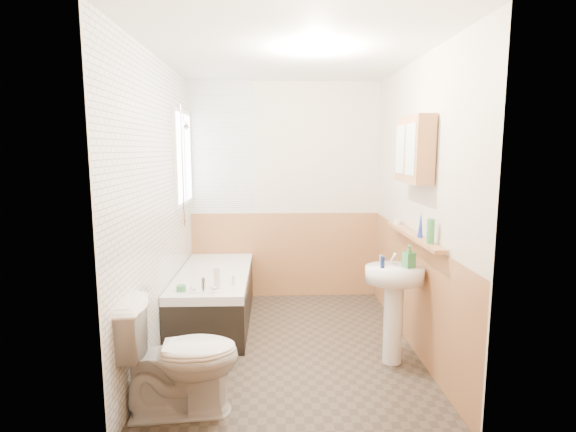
# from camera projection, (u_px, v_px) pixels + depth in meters

# --- Properties ---
(floor) EXTENTS (2.80, 2.80, 0.00)m
(floor) POSITION_uv_depth(u_px,v_px,m) (289.00, 345.00, 4.02)
(floor) COLOR #312923
(floor) RESTS_ON ground
(ceiling) EXTENTS (2.80, 2.80, 0.00)m
(ceiling) POSITION_uv_depth(u_px,v_px,m) (289.00, 55.00, 3.65)
(ceiling) COLOR white
(ceiling) RESTS_ON ground
(wall_back) EXTENTS (2.20, 0.02, 2.50)m
(wall_back) POSITION_uv_depth(u_px,v_px,m) (284.00, 192.00, 5.23)
(wall_back) COLOR beige
(wall_back) RESTS_ON ground
(wall_front) EXTENTS (2.20, 0.02, 2.50)m
(wall_front) POSITION_uv_depth(u_px,v_px,m) (298.00, 240.00, 2.44)
(wall_front) COLOR beige
(wall_front) RESTS_ON ground
(wall_left) EXTENTS (0.02, 2.80, 2.50)m
(wall_left) POSITION_uv_depth(u_px,v_px,m) (158.00, 208.00, 3.80)
(wall_left) COLOR beige
(wall_left) RESTS_ON ground
(wall_right) EXTENTS (0.02, 2.80, 2.50)m
(wall_right) POSITION_uv_depth(u_px,v_px,m) (417.00, 206.00, 3.88)
(wall_right) COLOR beige
(wall_right) RESTS_ON ground
(wainscot_right) EXTENTS (0.01, 2.80, 1.00)m
(wainscot_right) POSITION_uv_depth(u_px,v_px,m) (411.00, 290.00, 3.99)
(wainscot_right) COLOR #B17748
(wainscot_right) RESTS_ON wall_right
(wainscot_front) EXTENTS (2.20, 0.01, 1.00)m
(wainscot_front) POSITION_uv_depth(u_px,v_px,m) (297.00, 367.00, 2.58)
(wainscot_front) COLOR #B17748
(wainscot_front) RESTS_ON wall_front
(wainscot_back) EXTENTS (2.20, 0.01, 1.00)m
(wainscot_back) POSITION_uv_depth(u_px,v_px,m) (284.00, 255.00, 5.32)
(wainscot_back) COLOR #B17748
(wainscot_back) RESTS_ON wall_back
(tile_cladding_left) EXTENTS (0.01, 2.80, 2.50)m
(tile_cladding_left) POSITION_uv_depth(u_px,v_px,m) (160.00, 208.00, 3.80)
(tile_cladding_left) COLOR white
(tile_cladding_left) RESTS_ON wall_left
(tile_return_back) EXTENTS (0.75, 0.01, 1.50)m
(tile_return_back) POSITION_uv_depth(u_px,v_px,m) (221.00, 148.00, 5.11)
(tile_return_back) COLOR white
(tile_return_back) RESTS_ON wall_back
(window) EXTENTS (0.03, 0.79, 0.99)m
(window) POSITION_uv_depth(u_px,v_px,m) (184.00, 158.00, 4.68)
(window) COLOR white
(window) RESTS_ON wall_left
(bathtub) EXTENTS (0.70, 1.58, 0.66)m
(bathtub) POSITION_uv_depth(u_px,v_px,m) (214.00, 296.00, 4.54)
(bathtub) COLOR black
(bathtub) RESTS_ON floor
(shower_riser) EXTENTS (0.11, 0.08, 1.22)m
(shower_riser) POSITION_uv_depth(u_px,v_px,m) (183.00, 156.00, 4.52)
(shower_riser) COLOR silver
(shower_riser) RESTS_ON wall_left
(toilet) EXTENTS (0.83, 0.52, 0.78)m
(toilet) POSITION_uv_depth(u_px,v_px,m) (179.00, 357.00, 2.95)
(toilet) COLOR white
(toilet) RESTS_ON floor
(sink) EXTENTS (0.47, 0.38, 0.92)m
(sink) POSITION_uv_depth(u_px,v_px,m) (394.00, 294.00, 3.62)
(sink) COLOR white
(sink) RESTS_ON floor
(pine_shelf) EXTENTS (0.10, 1.28, 0.03)m
(pine_shelf) POSITION_uv_depth(u_px,v_px,m) (413.00, 235.00, 3.76)
(pine_shelf) COLOR #B17748
(pine_shelf) RESTS_ON wall_right
(medicine_cabinet) EXTENTS (0.15, 0.59, 0.54)m
(medicine_cabinet) POSITION_uv_depth(u_px,v_px,m) (414.00, 149.00, 3.64)
(medicine_cabinet) COLOR #B17748
(medicine_cabinet) RESTS_ON wall_right
(foam_can) EXTENTS (0.07, 0.07, 0.19)m
(foam_can) POSITION_uv_depth(u_px,v_px,m) (431.00, 231.00, 3.34)
(foam_can) COLOR #388447
(foam_can) RESTS_ON pine_shelf
(green_bottle) EXTENTS (0.06, 0.06, 0.22)m
(green_bottle) POSITION_uv_depth(u_px,v_px,m) (421.00, 224.00, 3.57)
(green_bottle) COLOR #19339E
(green_bottle) RESTS_ON pine_shelf
(black_jar) EXTENTS (0.08, 0.08, 0.05)m
(black_jar) POSITION_uv_depth(u_px,v_px,m) (397.00, 222.00, 4.23)
(black_jar) COLOR silver
(black_jar) RESTS_ON pine_shelf
(soap_bottle) EXTENTS (0.14, 0.20, 0.08)m
(soap_bottle) POSITION_uv_depth(u_px,v_px,m) (409.00, 262.00, 3.56)
(soap_bottle) COLOR #388447
(soap_bottle) RESTS_ON sink
(clear_bottle) EXTENTS (0.04, 0.04, 0.09)m
(clear_bottle) POSITION_uv_depth(u_px,v_px,m) (383.00, 262.00, 3.54)
(clear_bottle) COLOR navy
(clear_bottle) RESTS_ON sink
(blue_gel) EXTENTS (0.05, 0.03, 0.19)m
(blue_gel) POSITION_uv_depth(u_px,v_px,m) (217.00, 278.00, 3.94)
(blue_gel) COLOR silver
(blue_gel) RESTS_ON bathtub
(cream_jar) EXTENTS (0.08, 0.08, 0.05)m
(cream_jar) POSITION_uv_depth(u_px,v_px,m) (181.00, 288.00, 3.88)
(cream_jar) COLOR #388447
(cream_jar) RESTS_ON bathtub
(orange_bottle) EXTENTS (0.04, 0.04, 0.09)m
(orange_bottle) POSITION_uv_depth(u_px,v_px,m) (233.00, 280.00, 4.05)
(orange_bottle) COLOR silver
(orange_bottle) RESTS_ON bathtub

